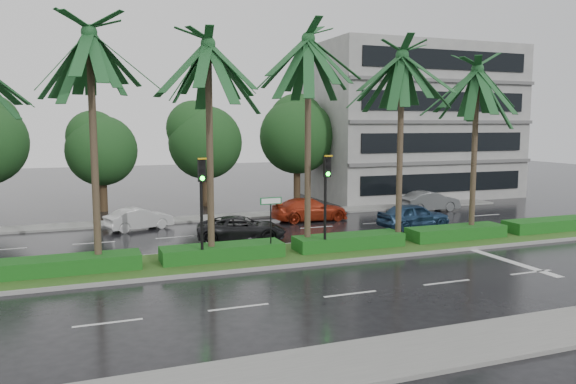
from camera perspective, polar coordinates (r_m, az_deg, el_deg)
name	(u,v)px	position (r m, az deg, el deg)	size (l,w,h in m)	color
ground	(297,261)	(24.20, 0.89, -7.04)	(120.00, 120.00, 0.00)	black
near_sidewalk	(442,348)	(15.62, 15.41, -15.04)	(40.00, 2.40, 0.12)	slate
far_sidewalk	(226,217)	(35.39, -6.34, -2.53)	(40.00, 2.00, 0.12)	slate
median	(288,254)	(25.09, 0.04, -6.36)	(36.00, 4.00, 0.15)	gray
hedge	(288,246)	(25.01, 0.04, -5.53)	(35.20, 1.40, 0.60)	#154A15
lane_markings	(364,257)	(25.08, 7.76, -6.59)	(34.00, 13.06, 0.01)	silver
palm_row	(260,65)	(24.14, -2.81, 12.75)	(26.30, 4.20, 10.18)	#3E3323
signal_median_left	(202,195)	(22.78, -8.76, -0.33)	(0.34, 0.42, 4.36)	black
signal_median_right	(326,190)	(24.52, 3.90, 0.25)	(0.34, 0.42, 4.36)	black
street_sign	(271,212)	(23.88, -1.76, -2.03)	(0.95, 0.09, 2.60)	black
bg_trees	(215,137)	(40.53, -7.42, 5.59)	(33.40, 5.63, 8.14)	#3C2F1B
building	(408,122)	(47.39, 12.08, 6.96)	(16.00, 10.00, 12.00)	gray
car_white	(139,219)	(32.27, -14.89, -2.64)	(3.71, 1.29, 1.22)	#BBBBBB
car_darkgrey	(242,228)	(28.38, -4.74, -3.70)	(4.48, 2.06, 1.24)	black
car_red	(310,210)	(34.05, 2.22, -1.79)	(4.73, 1.92, 1.37)	#9C2711
car_blue	(413,216)	(32.38, 12.62, -2.36)	(4.19, 1.69, 1.43)	navy
car_grey	(429,201)	(38.92, 14.17, -0.92)	(4.12, 1.44, 1.36)	#525456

